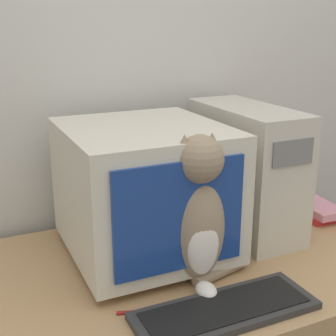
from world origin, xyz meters
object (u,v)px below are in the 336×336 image
Objects in this scene: cat at (196,217)px; book_stack at (317,210)px; computer_tower at (245,169)px; pen at (146,311)px; crt_monitor at (145,190)px; keyboard at (225,310)px.

book_stack is (0.60, 0.20, -0.16)m from cat.
computer_tower is at bearing 172.30° from book_stack.
cat is at bearing -161.46° from book_stack.
cat reaches higher than pen.
crt_monitor is 0.37m from computer_tower.
computer_tower is 0.39m from cat.
crt_monitor reaches higher than pen.
keyboard reaches higher than pen.
cat is at bearing 87.33° from keyboard.
crt_monitor is at bearing 115.59° from cat.
crt_monitor is at bearing 98.45° from keyboard.
pen is at bearing -146.19° from computer_tower.
crt_monitor is at bearing -174.15° from computer_tower.
cat is 2.98× the size of pen.
keyboard is 3.26× the size of pen.
cat is 2.10× the size of book_stack.
cat is (0.01, 0.17, 0.17)m from keyboard.
pen is at bearing 153.87° from keyboard.
cat is at bearing -141.87° from computer_tower.
book_stack is (0.30, -0.04, -0.18)m from computer_tower.
pen is at bearing -159.88° from book_stack.
computer_tower is 0.35m from book_stack.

